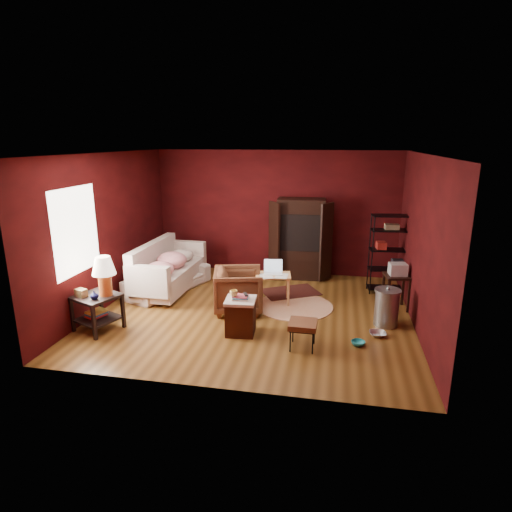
{
  "coord_description": "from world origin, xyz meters",
  "views": [
    {
      "loc": [
        1.42,
        -7.06,
        3.03
      ],
      "look_at": [
        0.0,
        0.2,
        1.0
      ],
      "focal_mm": 30.0,
      "sensor_mm": 36.0,
      "label": 1
    }
  ],
  "objects_px": {
    "hamper": "(241,316)",
    "tv_armoire": "(300,237)",
    "wire_shelving": "(390,250)",
    "laptop_desk": "(273,277)",
    "armchair": "(239,288)",
    "sofa": "(168,273)",
    "side_table": "(100,286)"
  },
  "relations": [
    {
      "from": "hamper",
      "to": "wire_shelving",
      "type": "distance_m",
      "value": 3.56
    },
    {
      "from": "hamper",
      "to": "laptop_desk",
      "type": "distance_m",
      "value": 1.48
    },
    {
      "from": "sofa",
      "to": "wire_shelving",
      "type": "height_order",
      "value": "wire_shelving"
    },
    {
      "from": "armchair",
      "to": "wire_shelving",
      "type": "xyz_separation_m",
      "value": [
        2.76,
        1.55,
        0.44
      ]
    },
    {
      "from": "side_table",
      "to": "hamper",
      "type": "height_order",
      "value": "side_table"
    },
    {
      "from": "laptop_desk",
      "to": "wire_shelving",
      "type": "bearing_deg",
      "value": 15.19
    },
    {
      "from": "laptop_desk",
      "to": "tv_armoire",
      "type": "height_order",
      "value": "tv_armoire"
    },
    {
      "from": "laptop_desk",
      "to": "wire_shelving",
      "type": "xyz_separation_m",
      "value": [
        2.21,
        1.02,
        0.38
      ]
    },
    {
      "from": "sofa",
      "to": "armchair",
      "type": "bearing_deg",
      "value": -93.92
    },
    {
      "from": "hamper",
      "to": "tv_armoire",
      "type": "bearing_deg",
      "value": 77.95
    },
    {
      "from": "armchair",
      "to": "laptop_desk",
      "type": "bearing_deg",
      "value": -59.87
    },
    {
      "from": "hamper",
      "to": "laptop_desk",
      "type": "xyz_separation_m",
      "value": [
        0.3,
        1.44,
        0.2
      ]
    },
    {
      "from": "sofa",
      "to": "armchair",
      "type": "height_order",
      "value": "armchair"
    },
    {
      "from": "armchair",
      "to": "side_table",
      "type": "distance_m",
      "value": 2.35
    },
    {
      "from": "armchair",
      "to": "laptop_desk",
      "type": "xyz_separation_m",
      "value": [
        0.55,
        0.53,
        0.07
      ]
    },
    {
      "from": "sofa",
      "to": "armchair",
      "type": "distance_m",
      "value": 1.85
    },
    {
      "from": "sofa",
      "to": "armchair",
      "type": "relative_size",
      "value": 2.2
    },
    {
      "from": "tv_armoire",
      "to": "wire_shelving",
      "type": "bearing_deg",
      "value": -20.75
    },
    {
      "from": "tv_armoire",
      "to": "wire_shelving",
      "type": "xyz_separation_m",
      "value": [
        1.86,
        -0.61,
        -0.05
      ]
    },
    {
      "from": "sofa",
      "to": "laptop_desk",
      "type": "xyz_separation_m",
      "value": [
        2.23,
        -0.24,
        0.13
      ]
    },
    {
      "from": "armchair",
      "to": "hamper",
      "type": "height_order",
      "value": "armchair"
    },
    {
      "from": "sofa",
      "to": "armchair",
      "type": "xyz_separation_m",
      "value": [
        1.68,
        -0.77,
        0.06
      ]
    },
    {
      "from": "armchair",
      "to": "tv_armoire",
      "type": "distance_m",
      "value": 2.4
    },
    {
      "from": "armchair",
      "to": "laptop_desk",
      "type": "relative_size",
      "value": 1.07
    },
    {
      "from": "hamper",
      "to": "tv_armoire",
      "type": "relative_size",
      "value": 0.37
    },
    {
      "from": "side_table",
      "to": "hamper",
      "type": "relative_size",
      "value": 1.85
    },
    {
      "from": "hamper",
      "to": "tv_armoire",
      "type": "height_order",
      "value": "tv_armoire"
    },
    {
      "from": "hamper",
      "to": "wire_shelving",
      "type": "xyz_separation_m",
      "value": [
        2.51,
        2.46,
        0.57
      ]
    },
    {
      "from": "laptop_desk",
      "to": "tv_armoire",
      "type": "bearing_deg",
      "value": 68.14
    },
    {
      "from": "side_table",
      "to": "hamper",
      "type": "distance_m",
      "value": 2.3
    },
    {
      "from": "tv_armoire",
      "to": "wire_shelving",
      "type": "distance_m",
      "value": 1.95
    },
    {
      "from": "wire_shelving",
      "to": "armchair",
      "type": "bearing_deg",
      "value": -157.82
    }
  ]
}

